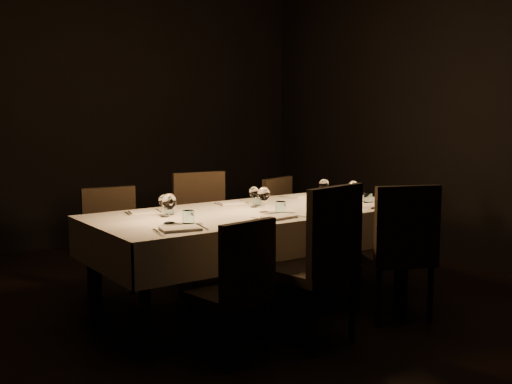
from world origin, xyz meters
TOP-DOWN VIEW (x-y plane):
  - room at (0.00, 0.00)m, footprint 5.01×6.01m
  - dining_table at (0.00, 0.00)m, footprint 2.52×1.12m
  - chair_near_left at (-0.69, -0.79)m, footprint 0.48×0.48m
  - place_setting_near_left at (-0.79, -0.22)m, footprint 0.38×0.42m
  - chair_near_center at (-0.10, -0.85)m, footprint 0.58×0.58m
  - place_setting_near_center at (-0.01, -0.22)m, footprint 0.36×0.41m
  - chair_near_right at (0.67, -0.83)m, footprint 0.62×0.62m
  - place_setting_near_right at (0.89, -0.22)m, footprint 0.34×0.40m
  - chair_far_left at (-0.82, 0.82)m, footprint 0.49×0.49m
  - place_setting_far_left at (-0.70, 0.22)m, footprint 0.31×0.39m
  - chair_far_center at (-0.02, 0.75)m, footprint 0.54×0.54m
  - place_setting_far_center at (0.07, 0.22)m, footprint 0.31×0.39m
  - chair_far_right at (0.85, 0.74)m, footprint 0.53×0.53m
  - place_setting_far_right at (0.78, 0.22)m, footprint 0.33×0.40m

SIDE VIEW (x-z plane):
  - chair_near_left at x=-0.69m, z-range 0.05..0.93m
  - chair_far_right at x=0.85m, z-range 0.05..0.93m
  - chair_far_left at x=-0.82m, z-range 0.05..0.95m
  - chair_far_center at x=-0.02m, z-range 0.05..1.03m
  - chair_near_right at x=0.67m, z-range 0.05..1.05m
  - chair_near_center at x=-0.10m, z-range 0.05..1.09m
  - dining_table at x=0.00m, z-range 0.31..1.07m
  - place_setting_far_left at x=-0.70m, z-range 0.74..0.91m
  - place_setting_far_center at x=0.07m, z-range 0.74..0.91m
  - place_setting_far_right at x=0.78m, z-range 0.74..0.92m
  - place_setting_near_right at x=0.89m, z-range 0.74..0.92m
  - place_setting_near_center at x=-0.01m, z-range 0.74..0.93m
  - place_setting_near_left at x=-0.79m, z-range 0.74..0.94m
  - room at x=0.00m, z-range -0.01..3.01m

